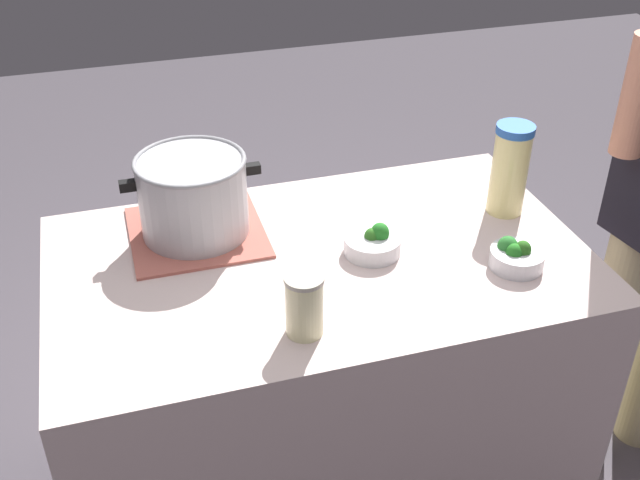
{
  "coord_description": "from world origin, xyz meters",
  "views": [
    {
      "loc": [
        -0.44,
        -1.47,
        1.95
      ],
      "look_at": [
        0.0,
        0.0,
        0.95
      ],
      "focal_mm": 43.32,
      "sensor_mm": 36.0,
      "label": 1
    }
  ],
  "objects_px": {
    "lemonade_pitcher": "(510,169)",
    "mason_jar": "(304,305)",
    "cooking_pot": "(193,195)",
    "broccoli_bowl_center": "(516,256)",
    "broccoli_bowl_front": "(373,243)"
  },
  "relations": [
    {
      "from": "mason_jar",
      "to": "broccoli_bowl_front",
      "type": "xyz_separation_m",
      "value": [
        0.24,
        0.24,
        -0.05
      ]
    },
    {
      "from": "cooking_pot",
      "to": "lemonade_pitcher",
      "type": "height_order",
      "value": "lemonade_pitcher"
    },
    {
      "from": "broccoli_bowl_center",
      "to": "lemonade_pitcher",
      "type": "bearing_deg",
      "value": 67.42
    },
    {
      "from": "broccoli_bowl_front",
      "to": "broccoli_bowl_center",
      "type": "height_order",
      "value": "broccoli_bowl_front"
    },
    {
      "from": "lemonade_pitcher",
      "to": "mason_jar",
      "type": "height_order",
      "value": "lemonade_pitcher"
    },
    {
      "from": "cooking_pot",
      "to": "mason_jar",
      "type": "distance_m",
      "value": 0.48
    },
    {
      "from": "cooking_pot",
      "to": "broccoli_bowl_center",
      "type": "height_order",
      "value": "cooking_pot"
    },
    {
      "from": "cooking_pot",
      "to": "broccoli_bowl_front",
      "type": "relative_size",
      "value": 2.46
    },
    {
      "from": "broccoli_bowl_center",
      "to": "cooking_pot",
      "type": "bearing_deg",
      "value": 152.83
    },
    {
      "from": "broccoli_bowl_front",
      "to": "lemonade_pitcher",
      "type": "bearing_deg",
      "value": 12.22
    },
    {
      "from": "lemonade_pitcher",
      "to": "broccoli_bowl_front",
      "type": "height_order",
      "value": "lemonade_pitcher"
    },
    {
      "from": "cooking_pot",
      "to": "lemonade_pitcher",
      "type": "distance_m",
      "value": 0.81
    },
    {
      "from": "mason_jar",
      "to": "broccoli_bowl_front",
      "type": "height_order",
      "value": "mason_jar"
    },
    {
      "from": "mason_jar",
      "to": "broccoli_bowl_front",
      "type": "relative_size",
      "value": 1.03
    },
    {
      "from": "mason_jar",
      "to": "broccoli_bowl_front",
      "type": "bearing_deg",
      "value": 45.22
    }
  ]
}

